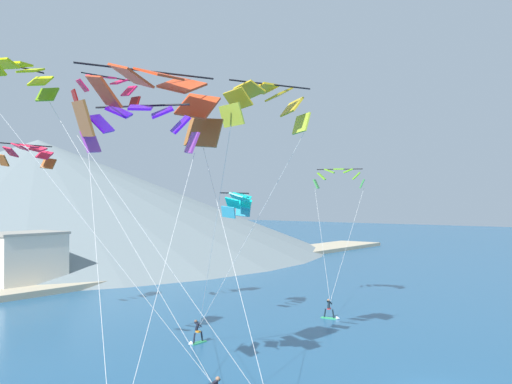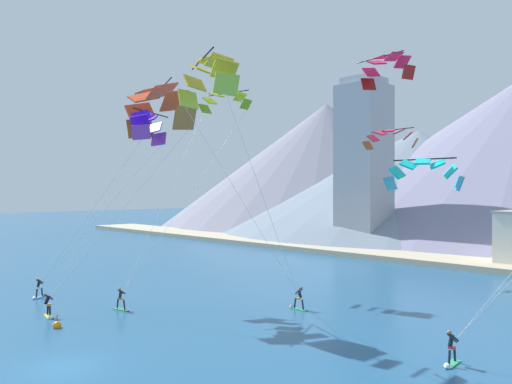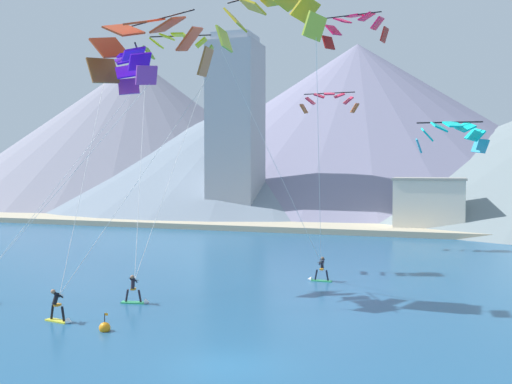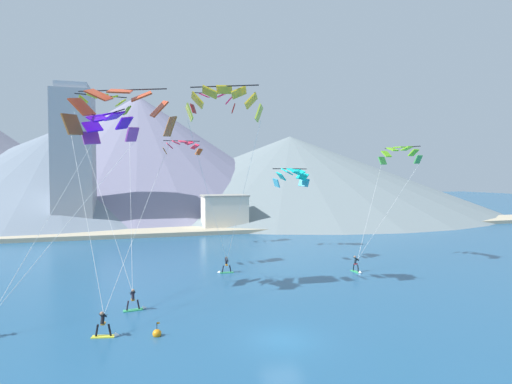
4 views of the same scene
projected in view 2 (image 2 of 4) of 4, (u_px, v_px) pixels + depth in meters
ground_plane at (63, 367)px, 25.32m from camera, size 400.00×400.00×0.00m
kitesurfer_near_lead at (49, 309)px, 35.35m from camera, size 1.78×0.73×1.81m
kitesurfer_near_trail at (38, 292)px, 41.78m from camera, size 1.40×1.61×1.76m
kitesurfer_mid_center at (450, 354)px, 25.56m from camera, size 0.64×1.77×1.84m
kitesurfer_far_left at (123, 303)px, 37.46m from camera, size 1.78×0.66×1.77m
kitesurfer_far_right at (297, 302)px, 37.88m from camera, size 1.75×0.63×1.77m
parafoil_kite_near_lead at (156, 106)px, 40.70m from camera, size 9.10×10.32×16.23m
parafoil_kite_near_trail at (147, 125)px, 41.35m from camera, size 9.19×8.74×14.23m
parafoil_kite_far_left at (224, 100)px, 48.76m from camera, size 6.06×14.10×17.46m
parafoil_kite_far_right at (209, 77)px, 33.78m from camera, size 6.64×8.95×16.59m
parafoil_kite_distant_high_outer at (423, 171)px, 33.65m from camera, size 4.99×3.08×2.28m
parafoil_kite_distant_low_drift at (386, 66)px, 45.15m from camera, size 5.96×3.06×2.73m
parafoil_kite_distant_mid_solo at (390, 137)px, 52.11m from camera, size 5.86×2.42×2.18m
race_marker_buoy at (57, 325)px, 32.64m from camera, size 0.56×0.56×1.02m
shoreline_strip at (476, 263)px, 60.01m from camera, size 180.00×10.00×0.70m
highrise_tower at (364, 164)px, 80.27m from camera, size 7.00×7.00×27.23m
mountain_peak_west_ridge at (326, 164)px, 134.46m from camera, size 88.15×88.15×32.63m
mountain_peak_far_spur at (419, 181)px, 111.34m from camera, size 92.25×92.25×22.59m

